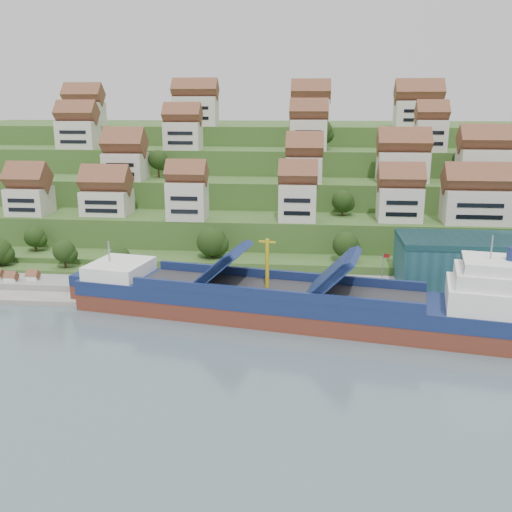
# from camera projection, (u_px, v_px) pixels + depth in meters

# --- Properties ---
(ground) EXTENTS (300.00, 300.00, 0.00)m
(ground) POSITION_uv_depth(u_px,v_px,m) (287.00, 319.00, 104.31)
(ground) COLOR slate
(ground) RESTS_ON ground
(quay) EXTENTS (180.00, 14.00, 2.20)m
(quay) POSITION_uv_depth(u_px,v_px,m) (388.00, 291.00, 116.49)
(quay) COLOR gray
(quay) RESTS_ON ground
(pebble_beach) EXTENTS (45.00, 20.00, 1.00)m
(pebble_beach) POSITION_uv_depth(u_px,v_px,m) (17.00, 286.00, 121.33)
(pebble_beach) COLOR gray
(pebble_beach) RESTS_ON ground
(hillside) EXTENTS (260.00, 128.00, 31.00)m
(hillside) POSITION_uv_depth(u_px,v_px,m) (301.00, 184.00, 201.03)
(hillside) COLOR #2D4C1E
(hillside) RESTS_ON ground
(hillside_village) EXTENTS (154.94, 62.92, 29.21)m
(hillside_village) POSITION_uv_depth(u_px,v_px,m) (328.00, 154.00, 155.98)
(hillside_village) COLOR beige
(hillside_village) RESTS_ON ground
(hillside_trees) EXTENTS (140.64, 62.23, 30.54)m
(hillside_trees) POSITION_uv_depth(u_px,v_px,m) (267.00, 193.00, 143.18)
(hillside_trees) COLOR #203A13
(hillside_trees) RESTS_ON ground
(flagpole) EXTENTS (1.28, 0.16, 8.00)m
(flagpole) POSITION_uv_depth(u_px,v_px,m) (383.00, 270.00, 110.37)
(flagpole) COLOR gray
(flagpole) RESTS_ON quay
(beach_huts) EXTENTS (14.40, 3.70, 2.20)m
(beach_huts) POSITION_uv_depth(u_px,v_px,m) (4.00, 280.00, 119.91)
(beach_huts) COLOR white
(beach_huts) RESTS_ON pebble_beach
(cargo_ship) EXTENTS (81.18, 26.80, 17.83)m
(cargo_ship) POSITION_uv_depth(u_px,v_px,m) (301.00, 304.00, 102.24)
(cargo_ship) COLOR maroon
(cargo_ship) RESTS_ON ground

